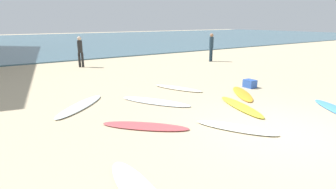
{
  "coord_description": "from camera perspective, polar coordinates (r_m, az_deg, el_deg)",
  "views": [
    {
      "loc": [
        -5.72,
        -3.43,
        2.65
      ],
      "look_at": [
        -1.01,
        3.64,
        0.3
      ],
      "focal_mm": 28.6,
      "sensor_mm": 36.0,
      "label": 1
    }
  ],
  "objects": [
    {
      "name": "beachgoer_mid",
      "position": [
        16.55,
        -18.21,
        8.96
      ],
      "size": [
        0.4,
        0.4,
        1.78
      ],
      "rotation": [
        0.0,
        0.0,
        5.5
      ],
      "color": "black",
      "rests_on": "ground_plane"
    },
    {
      "name": "surfboard_7",
      "position": [
        8.74,
        15.23,
        -2.44
      ],
      "size": [
        1.11,
        2.34,
        0.09
      ],
      "primitive_type": "ellipsoid",
      "rotation": [
        0.0,
        0.0,
        -0.28
      ],
      "color": "yellow",
      "rests_on": "ground_plane"
    },
    {
      "name": "surfboard_8",
      "position": [
        7.02,
        14.23,
        -6.86
      ],
      "size": [
        1.45,
        2.05,
        0.08
      ],
      "primitive_type": "ellipsoid",
      "rotation": [
        0.0,
        0.0,
        3.66
      ],
      "color": "white",
      "rests_on": "ground_plane"
    },
    {
      "name": "ocean_water",
      "position": [
        39.13,
        -25.62,
        10.15
      ],
      "size": [
        120.0,
        40.0,
        0.08
      ],
      "primitive_type": "cube",
      "color": "#426675",
      "rests_on": "ground_plane"
    },
    {
      "name": "surfboard_1",
      "position": [
        10.74,
        2.15,
        1.38
      ],
      "size": [
        1.33,
        2.18,
        0.08
      ],
      "primitive_type": "ellipsoid",
      "rotation": [
        0.0,
        0.0,
        0.41
      ],
      "color": "white",
      "rests_on": "ground_plane"
    },
    {
      "name": "beach_cooler",
      "position": [
        11.46,
        17.04,
        2.23
      ],
      "size": [
        0.38,
        0.46,
        0.32
      ],
      "primitive_type": "cube",
      "rotation": [
        0.0,
        0.0,
        4.69
      ],
      "color": "#2D56B2",
      "rests_on": "ground_plane"
    },
    {
      "name": "surfboard_0",
      "position": [
        8.95,
        -18.23,
        -2.32
      ],
      "size": [
        2.23,
        2.13,
        0.08
      ],
      "primitive_type": "ellipsoid",
      "rotation": [
        0.0,
        0.0,
        2.32
      ],
      "color": "white",
      "rests_on": "ground_plane"
    },
    {
      "name": "surfboard_5",
      "position": [
        8.97,
        -2.7,
        -1.51
      ],
      "size": [
        1.82,
        2.46,
        0.07
      ],
      "primitive_type": "ellipsoid",
      "rotation": [
        0.0,
        0.0,
        3.69
      ],
      "color": "silver",
      "rests_on": "ground_plane"
    },
    {
      "name": "beachgoer_near",
      "position": [
        18.3,
        9.21,
        10.22
      ],
      "size": [
        0.37,
        0.37,
        1.85
      ],
      "rotation": [
        0.0,
        0.0,
        3.56
      ],
      "color": "#1E3342",
      "rests_on": "ground_plane"
    },
    {
      "name": "surfboard_3",
      "position": [
        10.3,
        15.56,
        0.18
      ],
      "size": [
        1.66,
        2.06,
        0.07
      ],
      "primitive_type": "ellipsoid",
      "rotation": [
        0.0,
        0.0,
        -0.61
      ],
      "color": "gold",
      "rests_on": "ground_plane"
    },
    {
      "name": "surfboard_6",
      "position": [
        6.95,
        -4.88,
        -6.72
      ],
      "size": [
        2.02,
        1.97,
        0.07
      ],
      "primitive_type": "ellipsoid",
      "rotation": [
        0.0,
        0.0,
        3.95
      ],
      "color": "#D24F54",
      "rests_on": "ground_plane"
    },
    {
      "name": "ground_plane",
      "position": [
        7.18,
        23.68,
        -7.58
      ],
      "size": [
        120.0,
        120.0,
        0.0
      ],
      "primitive_type": "plane",
      "color": "#C6B28E"
    }
  ]
}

